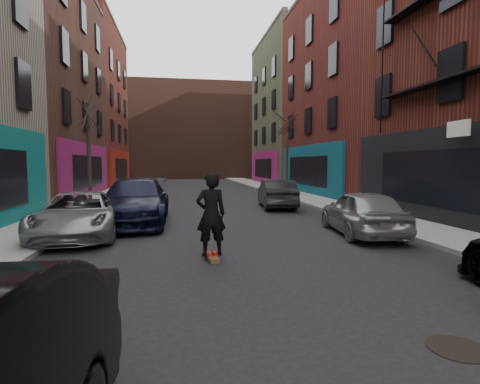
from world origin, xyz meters
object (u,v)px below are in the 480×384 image
object	(u,v)px
parked_left_far	(79,214)
parked_right_far	(362,212)
manhole	(457,348)
skateboard	(211,257)
parked_right_end	(276,194)
parked_left_end	(135,201)
tree_right_far	(287,145)
skateboarder	(211,214)
tree_left_far	(89,141)

from	to	relation	value
parked_left_far	parked_right_far	xyz separation A→B (m)	(8.60, -1.07, 0.03)
parked_left_far	manhole	bearing A→B (deg)	-56.17
parked_left_far	skateboard	distance (m)	5.04
parked_right_end	manhole	bearing A→B (deg)	90.22
parked_left_far	parked_left_end	xyz separation A→B (m)	(1.40, 2.27, 0.15)
parked_left_end	parked_right_end	world-z (taller)	parked_left_end
parked_right_far	manhole	distance (m)	7.35
tree_right_far	manhole	world-z (taller)	tree_right_far
parked_left_far	skateboard	bearing A→B (deg)	-46.33
parked_right_end	skateboarder	distance (m)	10.43
parked_left_far	skateboarder	size ratio (longest dim) A/B	2.56
tree_right_far	parked_left_far	size ratio (longest dim) A/B	1.39
skateboard	parked_right_far	bearing A→B (deg)	17.13
parked_right_end	skateboarder	world-z (taller)	skateboarder
parked_right_end	manhole	world-z (taller)	parked_right_end
parked_left_far	parked_right_far	size ratio (longest dim) A/B	1.17
manhole	parked_right_end	bearing A→B (deg)	83.87
parked_left_end	parked_right_far	world-z (taller)	parked_left_end
tree_left_far	skateboarder	xyz separation A→B (m)	(5.31, -11.99, -2.32)
parked_right_end	skateboard	world-z (taller)	parked_right_end
skateboarder	tree_left_far	bearing A→B (deg)	-73.95
parked_left_far	skateboard	size ratio (longest dim) A/B	6.13
parked_left_end	skateboarder	xyz separation A→B (m)	(2.31, -5.62, 0.23)
tree_left_far	parked_left_end	bearing A→B (deg)	-64.77
skateboarder	parked_left_far	bearing A→B (deg)	-49.94
tree_left_far	skateboard	size ratio (longest dim) A/B	8.12
skateboard	parked_left_end	bearing A→B (deg)	104.50
skateboarder	tree_right_far	bearing A→B (deg)	-119.36
parked_left_end	parked_right_end	bearing A→B (deg)	31.93
parked_left_end	parked_right_end	size ratio (longest dim) A/B	1.33
tree_right_far	parked_left_far	bearing A→B (deg)	-126.43
skateboard	skateboarder	world-z (taller)	skateboarder
tree_right_far	skateboarder	bearing A→B (deg)	-111.52
tree_right_far	parked_left_far	world-z (taller)	tree_right_far
tree_right_far	skateboard	bearing A→B (deg)	-111.52
tree_left_far	parked_right_end	bearing A→B (deg)	-14.34
tree_right_far	manhole	bearing A→B (deg)	-101.32
parked_left_far	manhole	size ratio (longest dim) A/B	7.00
skateboard	manhole	distance (m)	5.31
tree_right_far	parked_left_far	xyz separation A→B (m)	(-10.80, -14.63, -2.85)
parked_left_far	parked_right_end	distance (m)	9.98
manhole	parked_left_far	bearing A→B (deg)	128.07
skateboard	skateboarder	size ratio (longest dim) A/B	0.42
skateboard	tree_right_far	bearing A→B (deg)	60.64
parked_right_far	manhole	xyz separation A→B (m)	(-2.33, -6.93, -0.71)
parked_right_end	skateboarder	size ratio (longest dim) A/B	2.25
tree_right_far	parked_left_end	distance (m)	15.77
parked_left_end	parked_right_far	size ratio (longest dim) A/B	1.36
tree_left_far	parked_left_far	distance (m)	9.19
parked_right_far	tree_left_far	bearing A→B (deg)	-36.74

